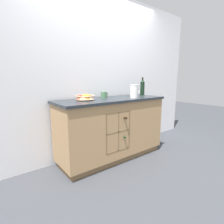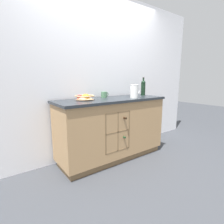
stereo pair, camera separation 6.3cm
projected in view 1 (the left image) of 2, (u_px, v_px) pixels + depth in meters
name	position (u px, v px, depth m)	size (l,w,h in m)	color
ground_plane	(112.00, 157.00, 2.77)	(14.00, 14.00, 0.00)	#383A3F
back_wall	(99.00, 75.00, 2.81)	(4.40, 0.06, 2.55)	white
kitchen_island	(112.00, 128.00, 2.68)	(1.71, 0.63, 0.93)	brown
fruit_bowl	(85.00, 97.00, 2.38)	(0.27, 0.27, 0.09)	tan
white_pitcher	(134.00, 91.00, 2.66)	(0.19, 0.12, 0.20)	white
ceramic_mug	(104.00, 95.00, 2.71)	(0.13, 0.09, 0.09)	#4C7A56
standing_wine_bottle	(142.00, 87.00, 3.07)	(0.08, 0.08, 0.31)	black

